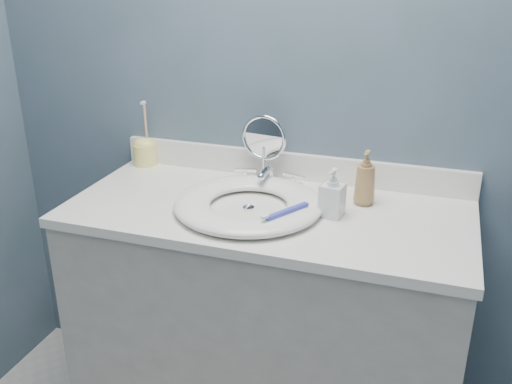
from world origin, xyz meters
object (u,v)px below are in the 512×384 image
at_px(makeup_mirror, 264,145).
at_px(soap_bottle_amber, 365,178).
at_px(toothbrush_holder, 145,150).
at_px(soap_bottle_clear, 332,193).

xyz_separation_m(makeup_mirror, soap_bottle_amber, (0.35, -0.08, -0.04)).
relative_size(soap_bottle_amber, toothbrush_holder, 0.72).
relative_size(makeup_mirror, toothbrush_holder, 0.98).
height_order(soap_bottle_amber, soap_bottle_clear, soap_bottle_amber).
distance_m(makeup_mirror, toothbrush_holder, 0.47).
height_order(makeup_mirror, soap_bottle_clear, makeup_mirror).
distance_m(makeup_mirror, soap_bottle_amber, 0.36).
xyz_separation_m(makeup_mirror, soap_bottle_clear, (0.27, -0.20, -0.05)).
height_order(makeup_mirror, toothbrush_holder, toothbrush_holder).
relative_size(soap_bottle_amber, soap_bottle_clear, 1.17).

